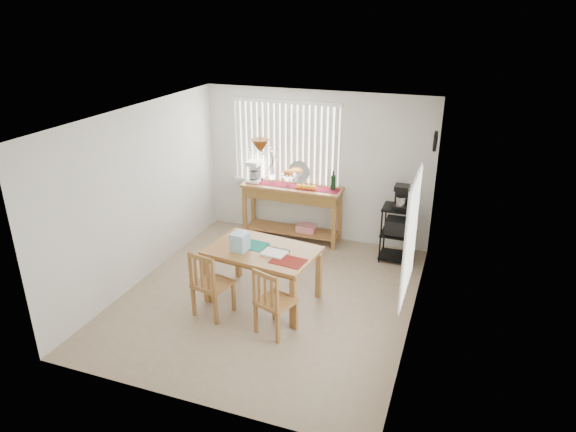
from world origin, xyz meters
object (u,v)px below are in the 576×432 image
at_px(wire_cart, 399,229).
at_px(dining_table, 263,255).
at_px(cart_items, 402,197).
at_px(chair_right, 274,302).
at_px(sideboard, 292,200).
at_px(chair_left, 211,284).

height_order(wire_cart, dining_table, wire_cart).
distance_m(wire_cart, cart_items, 0.54).
bearing_deg(chair_right, dining_table, 121.78).
relative_size(sideboard, chair_right, 1.91).
bearing_deg(cart_items, wire_cart, -90.00).
bearing_deg(cart_items, dining_table, -130.04).
height_order(cart_items, chair_left, cart_items).
bearing_deg(wire_cart, chair_left, -130.07).
height_order(sideboard, cart_items, cart_items).
bearing_deg(chair_left, dining_table, 50.31).
bearing_deg(wire_cart, sideboard, 174.01).
distance_m(chair_left, chair_right, 0.94).
relative_size(dining_table, chair_right, 1.71).
bearing_deg(wire_cart, chair_right, -114.09).
height_order(sideboard, chair_right, sideboard).
xyz_separation_m(sideboard, wire_cart, (1.88, -0.20, -0.19)).
xyz_separation_m(wire_cart, chair_left, (-2.08, -2.48, -0.09)).
xyz_separation_m(wire_cart, cart_items, (0.00, 0.01, 0.54)).
relative_size(sideboard, dining_table, 1.12).
bearing_deg(chair_right, cart_items, 65.99).
bearing_deg(cart_items, sideboard, 174.31).
bearing_deg(sideboard, cart_items, -5.69).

